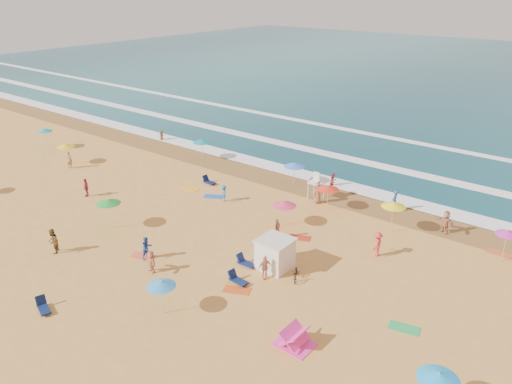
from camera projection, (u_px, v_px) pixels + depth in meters
The scene contains 13 objects.
ground at pixel (207, 234), 38.08m from camera, with size 220.00×220.00×0.00m, color gold.
ocean at pixel (497, 77), 98.99m from camera, with size 220.00×140.00×0.18m, color #0C4756.
wet_sand at pixel (297, 185), 47.15m from camera, with size 220.00×220.00×0.00m, color olive.
surf_foam at pixel (343, 160), 53.50m from camera, with size 200.00×18.70×0.05m.
cabana at pixel (275, 254), 33.29m from camera, with size 2.00×2.00×2.00m, color white.
cabana_roof at pixel (275, 240), 32.88m from camera, with size 2.20×2.20×0.12m, color silver.
bicycle at pixel (296, 273), 32.23m from camera, with size 0.55×1.58×0.83m, color black.
lifeguard_stand at pixel (316, 188), 43.86m from camera, with size 1.20×1.20×2.10m, color white, non-canonical shape.
beach_umbrellas at pixel (239, 205), 37.92m from camera, with size 61.27×30.73×0.79m.
loungers at pixel (240, 270), 33.03m from camera, with size 61.73×21.33×0.34m.
towels at pixel (199, 249), 35.87m from camera, with size 36.68×25.44×0.03m.
popup_tents at pixel (504, 349), 25.34m from camera, with size 20.06×13.04×1.20m.
beachgoers at pixel (266, 213), 39.55m from camera, with size 47.38×24.02×2.13m.
Camera 1 is at (23.75, -24.30, 17.90)m, focal length 35.00 mm.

